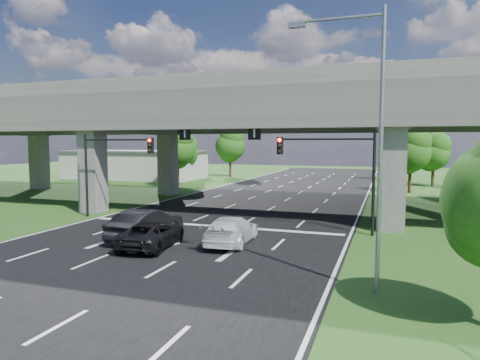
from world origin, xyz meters
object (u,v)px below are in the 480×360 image
Objects in this scene: car_silver at (151,223)px; car_white at (231,230)px; signal_right at (335,163)px; signal_left at (111,160)px; streetlight_beyond at (384,140)px; streetlight_near at (369,129)px; car_dark at (146,224)px; streetlight_far at (382,138)px; car_trailing at (152,234)px.

car_silver is 4.79m from car_white.
car_silver is (-9.62, -4.78, -3.30)m from signal_right.
car_white is (10.81, -4.60, -3.44)m from signal_left.
streetlight_beyond reaches higher than signal_left.
car_silver is at bearing 156.55° from streetlight_near.
streetlight_near is 1.94× the size of car_dark.
streetlight_far is (17.92, 20.06, 1.66)m from signal_left.
signal_right is 1.21× the size of car_white.
streetlight_far is at bearing -90.00° from streetlight_beyond.
streetlight_near is 30.00m from streetlight_far.
streetlight_near and streetlight_beyond have the same top height.
signal_right is 10.33m from streetlight_near.
streetlight_far is 26.16m from car_white.
car_silver is at bearing -64.12° from car_trailing.
streetlight_near and streetlight_far have the same top height.
streetlight_far reaches higher than car_trailing.
streetlight_far is at bearing 48.22° from signal_left.
signal_right reaches higher than car_white.
car_white is (-7.11, 5.34, -5.10)m from streetlight_near.
car_white reaches higher than car_trailing.
car_silver is 1.01× the size of car_white.
streetlight_near is 13.89m from car_silver.
streetlight_far is 28.41m from car_dark.
streetlight_beyond is 2.09× the size of car_trailing.
signal_left is 26.95m from streetlight_far.
streetlight_near reaches higher than car_trailing.
car_trailing is (-10.68, -42.73, -5.15)m from streetlight_beyond.
streetlight_far reaches higher than car_dark.
car_trailing is at bearing -42.69° from signal_left.
streetlight_near is 10.25m from car_white.
car_white is at bearing -106.09° from streetlight_far.
car_silver is (-11.90, 5.16, -4.96)m from streetlight_near.
car_silver is 0.98× the size of car_dark.
streetlight_beyond is at bearing 86.39° from signal_right.
car_white is at bearing 143.09° from streetlight_near.
car_trailing is at bearing -111.78° from streetlight_far.
signal_right is 11.29m from car_trailing.
signal_right is 1.17× the size of car_dark.
streetlight_far is 2.01× the size of car_white.
streetlight_beyond is 42.82m from car_silver.
streetlight_beyond is (2.27, 36.06, 1.66)m from signal_right.
streetlight_near is 12.30m from car_trailing.
car_dark is 1.88m from car_trailing.
signal_left is 1.19× the size of car_silver.
signal_right is 11.24m from car_silver.
signal_left reaches higher than car_trailing.
car_dark is (-11.90, -25.31, -4.97)m from streetlight_far.
signal_right is at bearing -157.13° from car_silver.
car_dark is 1.07× the size of car_trailing.
signal_right is at bearing -148.06° from car_dark.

